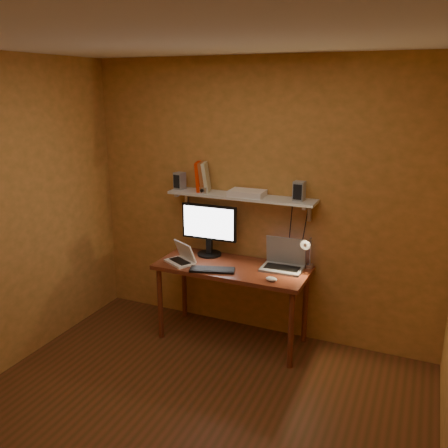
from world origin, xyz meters
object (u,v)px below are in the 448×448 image
at_px(keyboard, 212,270).
at_px(router, 247,193).
at_px(desk, 232,274).
at_px(laptop, 284,260).
at_px(wall_shelf, 241,197).
at_px(monitor, 209,227).
at_px(shelf_camera, 203,190).
at_px(speaker_left, 180,181).
at_px(netbook, 182,257).
at_px(speaker_right, 299,191).
at_px(mouse, 271,279).
at_px(desk_lamp, 308,250).

distance_m(keyboard, router, 0.76).
height_order(desk, laptop, laptop).
height_order(wall_shelf, monitor, wall_shelf).
relative_size(shelf_camera, router, 0.30).
height_order(speaker_left, shelf_camera, speaker_left).
xyz_separation_m(keyboard, router, (0.18, 0.37, 0.64)).
bearing_deg(netbook, speaker_right, 45.70).
xyz_separation_m(monitor, router, (0.39, -0.00, 0.37)).
height_order(keyboard, speaker_left, speaker_left).
xyz_separation_m(mouse, shelf_camera, (-0.79, 0.32, 0.63)).
bearing_deg(wall_shelf, mouse, -41.34).
bearing_deg(monitor, wall_shelf, 0.87).
distance_m(netbook, router, 0.85).
height_order(monitor, shelf_camera, shelf_camera).
relative_size(keyboard, speaker_right, 2.35).
bearing_deg(speaker_right, netbook, -160.73).
height_order(desk, speaker_right, speaker_right).
bearing_deg(desk, speaker_right, 19.74).
xyz_separation_m(monitor, keyboard, (0.20, -0.37, -0.27)).
xyz_separation_m(laptop, router, (-0.38, 0.04, 0.58)).
distance_m(speaker_right, shelf_camera, 0.90).
bearing_deg(shelf_camera, router, 7.67).
relative_size(desk, netbook, 4.28).
height_order(desk_lamp, shelf_camera, shelf_camera).
relative_size(laptop, speaker_left, 2.28).
xyz_separation_m(laptop, keyboard, (-0.56, -0.33, -0.06)).
bearing_deg(laptop, desk, -163.76).
distance_m(netbook, mouse, 0.91).
relative_size(desk, monitor, 2.52).
distance_m(laptop, speaker_left, 1.26).
xyz_separation_m(wall_shelf, shelf_camera, (-0.35, -0.07, 0.04)).
bearing_deg(desk_lamp, speaker_right, 149.39).
distance_m(wall_shelf, router, 0.08).
bearing_deg(wall_shelf, monitor, -177.55).
height_order(wall_shelf, speaker_left, speaker_left).
bearing_deg(speaker_left, laptop, 8.79).
relative_size(wall_shelf, monitor, 2.52).
height_order(mouse, speaker_left, speaker_left).
distance_m(shelf_camera, router, 0.42).
bearing_deg(desk_lamp, desk, -169.19).
bearing_deg(monitor, keyboard, -62.60).
bearing_deg(desk_lamp, speaker_left, 176.66).
relative_size(mouse, router, 0.31).
distance_m(speaker_left, router, 0.71).
bearing_deg(speaker_right, desk_lamp, -28.18).
relative_size(wall_shelf, laptop, 3.78).
relative_size(desk, shelf_camera, 14.60).
height_order(laptop, mouse, laptop).
bearing_deg(monitor, speaker_left, 174.56).
xyz_separation_m(monitor, shelf_camera, (-0.03, -0.06, 0.37)).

